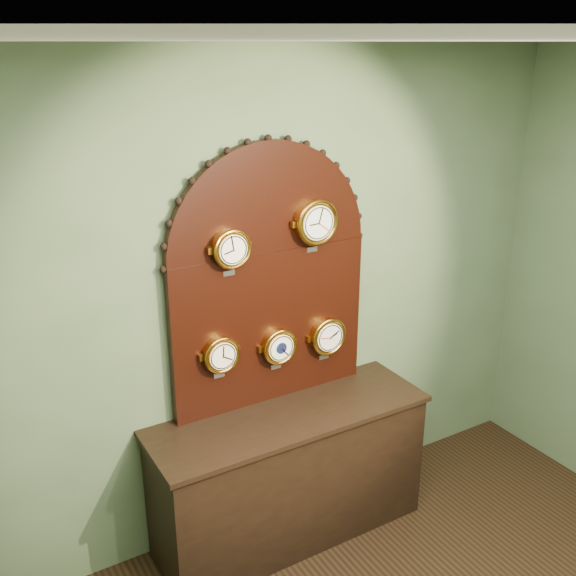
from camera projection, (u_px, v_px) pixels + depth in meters
wall_back at (266, 304)px, 3.72m from camera, size 4.00×0.00×4.00m
shop_counter at (290, 476)px, 3.86m from camera, size 1.60×0.50×0.80m
display_board at (270, 269)px, 3.60m from camera, size 1.26×0.06×1.53m
roman_clock at (231, 248)px, 3.36m from camera, size 0.21×0.08×0.27m
arabic_clock at (316, 222)px, 3.58m from camera, size 0.26×0.08×0.31m
hygrometer at (221, 354)px, 3.53m from camera, size 0.21×0.08×0.26m
barometer at (279, 346)px, 3.72m from camera, size 0.21×0.08×0.27m
tide_clock at (327, 336)px, 3.88m from camera, size 0.23×0.08×0.28m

